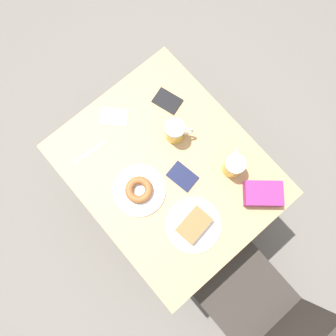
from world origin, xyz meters
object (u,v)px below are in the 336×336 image
object	(u,v)px
beer_mug_left	(175,131)
blue_pouch	(263,194)
napkin_folded	(114,117)
passport_far_edge	(167,101)
chair	(266,317)
plate_with_donut	(139,190)
beer_mug_center	(234,165)
plate_with_cake	(194,225)
passport_near_edge	(182,176)
fork	(90,152)

from	to	relation	value
beer_mug_left	blue_pouch	bearing A→B (deg)	103.45
napkin_folded	passport_far_edge	world-z (taller)	passport_far_edge
blue_pouch	beer_mug_left	bearing A→B (deg)	-76.55
chair	napkin_folded	size ratio (longest dim) A/B	5.85
plate_with_donut	napkin_folded	world-z (taller)	plate_with_donut
chair	napkin_folded	distance (m)	1.18
beer_mug_left	beer_mug_center	world-z (taller)	same
chair	passport_far_edge	xyz separation A→B (m)	(-0.30, -1.06, 0.20)
plate_with_cake	plate_with_donut	world-z (taller)	plate_with_cake
blue_pouch	plate_with_donut	bearing A→B (deg)	-42.60
beer_mug_center	passport_near_edge	distance (m)	0.23
fork	beer_mug_left	bearing A→B (deg)	151.11
fork	passport_far_edge	bearing A→B (deg)	174.49
plate_with_cake	passport_far_edge	size ratio (longest dim) A/B	1.66
chair	beer_mug_left	distance (m)	0.97
chair	beer_mug_center	world-z (taller)	chair
fork	blue_pouch	world-z (taller)	blue_pouch
chair	plate_with_donut	size ratio (longest dim) A/B	3.71
chair	beer_mug_left	world-z (taller)	chair
plate_with_donut	napkin_folded	bearing A→B (deg)	-110.87
fork	passport_far_edge	xyz separation A→B (m)	(-0.43, 0.04, 0.00)
beer_mug_center	passport_far_edge	world-z (taller)	beer_mug_center
passport_near_edge	passport_far_edge	world-z (taller)	same
beer_mug_center	blue_pouch	bearing A→B (deg)	96.53
beer_mug_left	passport_near_edge	world-z (taller)	beer_mug_left
blue_pouch	chair	bearing A→B (deg)	53.60
plate_with_cake	passport_far_edge	world-z (taller)	plate_with_cake
beer_mug_center	passport_near_edge	bearing A→B (deg)	-30.93
beer_mug_left	passport_near_edge	distance (m)	0.20
plate_with_cake	blue_pouch	distance (m)	0.33
beer_mug_left	fork	xyz separation A→B (m)	(0.35, -0.19, -0.06)
beer_mug_left	beer_mug_center	distance (m)	0.30
chair	passport_near_edge	size ratio (longest dim) A/B	6.26
plate_with_cake	napkin_folded	size ratio (longest dim) A/B	1.63
fork	chair	bearing A→B (deg)	96.78
fork	passport_far_edge	world-z (taller)	passport_far_edge
chair	fork	distance (m)	1.13
plate_with_donut	fork	bearing A→B (deg)	-78.16
plate_with_cake	beer_mug_left	distance (m)	0.42
chair	fork	bearing A→B (deg)	-82.95
plate_with_cake	passport_far_edge	xyz separation A→B (m)	(-0.29, -0.51, -0.01)
plate_with_donut	fork	distance (m)	0.29
chair	napkin_folded	world-z (taller)	chair
plate_with_donut	passport_far_edge	bearing A→B (deg)	-147.06
napkin_folded	passport_far_edge	xyz separation A→B (m)	(-0.24, 0.10, 0.00)
chair	passport_near_edge	distance (m)	0.77
blue_pouch	napkin_folded	bearing A→B (deg)	-69.30
beer_mug_left	blue_pouch	distance (m)	0.47
blue_pouch	passport_near_edge	bearing A→B (deg)	-53.85
napkin_folded	blue_pouch	xyz separation A→B (m)	(-0.27, 0.71, 0.03)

